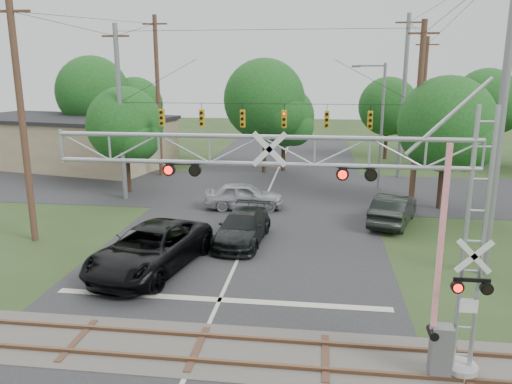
# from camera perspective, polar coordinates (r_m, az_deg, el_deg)

# --- Properties ---
(road_main) EXTENTS (14.00, 90.00, 0.02)m
(road_main) POSITION_cam_1_polar(r_m,az_deg,el_deg) (23.64, -1.99, -7.51)
(road_main) COLOR #262628
(road_main) RESTS_ON ground
(road_cross) EXTENTS (90.00, 12.00, 0.02)m
(road_cross) POSITION_cam_1_polar(r_m,az_deg,el_deg) (36.92, 1.52, 0.31)
(road_cross) COLOR #262628
(road_cross) RESTS_ON ground
(railroad_track) EXTENTS (90.00, 3.20, 0.17)m
(railroad_track) POSITION_cam_1_polar(r_m,az_deg,el_deg) (16.57, -6.69, -17.38)
(railroad_track) COLOR #4D4742
(railroad_track) RESTS_ON ground
(crossing_gantry) EXTENTS (12.18, 0.99, 7.72)m
(crossing_gantry) POSITION_cam_1_polar(r_m,az_deg,el_deg) (13.90, 9.86, -2.14)
(crossing_gantry) COLOR gray
(crossing_gantry) RESTS_ON ground
(traffic_signal_span) EXTENTS (19.34, 0.36, 11.50)m
(traffic_signal_span) POSITION_cam_1_polar(r_m,az_deg,el_deg) (31.98, 2.48, 8.60)
(traffic_signal_span) COLOR gray
(traffic_signal_span) RESTS_ON ground
(pickup_black) EXTENTS (4.61, 7.55, 1.96)m
(pickup_black) POSITION_cam_1_polar(r_m,az_deg,el_deg) (22.44, -11.98, -6.35)
(pickup_black) COLOR black
(pickup_black) RESTS_ON ground
(car_dark) EXTENTS (2.65, 5.63, 1.59)m
(car_dark) POSITION_cam_1_polar(r_m,az_deg,el_deg) (25.47, -1.55, -4.05)
(car_dark) COLOR black
(car_dark) RESTS_ON ground
(sedan_silver) EXTENTS (5.14, 2.54, 1.69)m
(sedan_silver) POSITION_cam_1_polar(r_m,az_deg,el_deg) (31.60, -1.36, -0.43)
(sedan_silver) COLOR #96989D
(sedan_silver) RESTS_ON ground
(suv_dark) EXTENTS (3.42, 5.63, 1.75)m
(suv_dark) POSITION_cam_1_polar(r_m,az_deg,el_deg) (29.52, 15.41, -1.89)
(suv_dark) COLOR black
(suv_dark) RESTS_ON ground
(commercial_building) EXTENTS (20.55, 13.29, 4.44)m
(commercial_building) POSITION_cam_1_polar(r_m,az_deg,el_deg) (49.68, -20.94, 5.48)
(commercial_building) COLOR gray
(commercial_building) RESTS_ON ground
(streetlight) EXTENTS (2.43, 0.25, 9.10)m
(streetlight) POSITION_cam_1_polar(r_m,az_deg,el_deg) (37.40, 13.94, 7.99)
(streetlight) COLOR gray
(streetlight) RESTS_ON ground
(utility_poles) EXTENTS (25.59, 26.06, 13.44)m
(utility_poles) POSITION_cam_1_polar(r_m,az_deg,el_deg) (34.31, 5.87, 10.00)
(utility_poles) COLOR #44291F
(utility_poles) RESTS_ON ground
(treeline) EXTENTS (53.07, 26.36, 10.02)m
(treeline) POSITION_cam_1_polar(r_m,az_deg,el_deg) (44.98, 3.28, 10.00)
(treeline) COLOR #352318
(treeline) RESTS_ON ground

